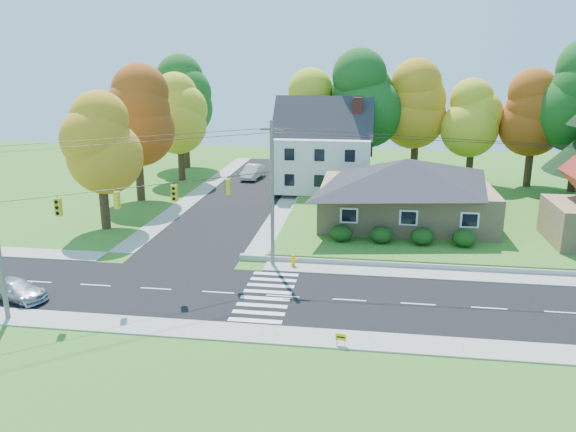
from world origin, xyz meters
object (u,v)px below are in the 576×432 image
(ranch_house, at_px, (405,190))
(silver_sedan, at_px, (16,290))
(white_car, at_px, (253,172))
(fire_hydrant, at_px, (293,261))

(ranch_house, bearing_deg, silver_sedan, -141.64)
(silver_sedan, xyz_separation_m, white_car, (6.73, 36.70, 0.22))
(ranch_house, distance_m, fire_hydrant, 13.85)
(silver_sedan, height_order, fire_hydrant, silver_sedan)
(fire_hydrant, bearing_deg, silver_sedan, -153.46)
(ranch_house, xyz_separation_m, fire_hydrant, (-8.05, -10.91, -2.84))
(white_car, relative_size, fire_hydrant, 5.56)
(ranch_house, xyz_separation_m, silver_sedan, (-23.61, -18.69, -2.65))
(white_car, distance_m, fire_hydrant, 30.25)
(ranch_house, bearing_deg, fire_hydrant, -126.40)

